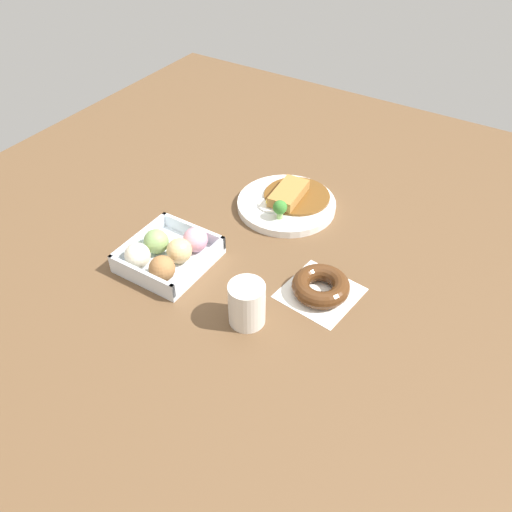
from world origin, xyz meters
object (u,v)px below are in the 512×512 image
(donut_box, at_px, (167,254))
(coffee_mug, at_px, (247,304))
(curry_plate, at_px, (287,202))
(chocolate_ring_donut, at_px, (321,287))

(donut_box, distance_m, coffee_mug, 0.23)
(curry_plate, distance_m, coffee_mug, 0.37)
(curry_plate, height_order, coffee_mug, coffee_mug)
(coffee_mug, bearing_deg, curry_plate, 18.04)
(coffee_mug, bearing_deg, chocolate_ring_donut, -31.37)
(curry_plate, bearing_deg, chocolate_ring_donut, -137.36)
(curry_plate, relative_size, coffee_mug, 2.64)
(donut_box, bearing_deg, chocolate_ring_donut, -73.46)
(coffee_mug, bearing_deg, donut_box, 78.69)
(donut_box, height_order, coffee_mug, coffee_mug)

